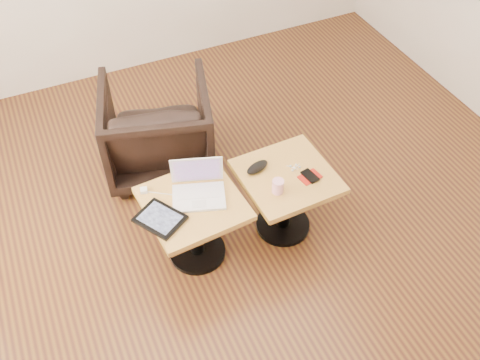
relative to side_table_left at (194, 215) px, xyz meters
name	(u,v)px	position (x,y,z in m)	size (l,w,h in m)	color
room_shell	(261,66)	(0.41, -0.02, 0.97)	(4.52, 4.52, 2.71)	#3F2015
side_table_left	(194,215)	(0.00, 0.00, 0.00)	(0.60, 0.60, 0.51)	black
side_table_right	(286,188)	(0.61, -0.03, 0.00)	(0.58, 0.58, 0.51)	black
laptop	(198,188)	(0.05, 0.05, 0.17)	(0.37, 0.33, 0.22)	white
tablet	(160,219)	(-0.22, -0.05, 0.14)	(0.31, 0.33, 0.02)	black
charging_adapter	(144,190)	(-0.24, 0.19, 0.14)	(0.04, 0.04, 0.02)	white
glasses_case	(257,167)	(0.46, 0.08, 0.15)	(0.16, 0.07, 0.05)	black
striped_cup	(278,186)	(0.49, -0.14, 0.17)	(0.07, 0.07, 0.09)	pink
earbuds_tangle	(295,167)	(0.68, 0.00, 0.13)	(0.08, 0.05, 0.02)	white
phone_on_sleeve	(310,176)	(0.73, -0.11, 0.13)	(0.15, 0.13, 0.02)	#970C07
armchair	(158,129)	(0.06, 0.89, -0.03)	(0.74, 0.77, 0.70)	black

